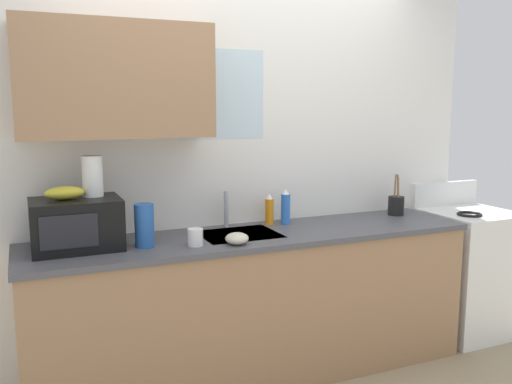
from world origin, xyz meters
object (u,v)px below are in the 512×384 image
at_px(dish_soap_bottle_orange, 269,210).
at_px(dish_soap_bottle_blue, 286,207).
at_px(cereal_canister, 144,225).
at_px(small_bowl, 237,238).
at_px(stove_range, 468,270).
at_px(mug_white, 195,237).
at_px(utensil_crock, 396,205).
at_px(paper_towel_roll, 92,176).
at_px(banana_bunch, 65,193).
at_px(microwave, 76,224).

height_order(dish_soap_bottle_orange, dish_soap_bottle_blue, dish_soap_bottle_blue).
relative_size(cereal_canister, small_bowl, 1.81).
bearing_deg(small_bowl, stove_range, 6.12).
bearing_deg(mug_white, utensil_crock, 9.58).
height_order(paper_towel_roll, small_bowl, paper_towel_roll).
bearing_deg(stove_range, cereal_canister, -178.71).
distance_m(stove_range, dish_soap_bottle_blue, 1.53).
bearing_deg(stove_range, banana_bunch, 179.04).
distance_m(dish_soap_bottle_blue, utensil_crock, 0.84).
distance_m(microwave, small_bowl, 0.86).
bearing_deg(stove_range, utensil_crock, 168.66).
xyz_separation_m(paper_towel_roll, cereal_canister, (0.24, -0.15, -0.26)).
xyz_separation_m(paper_towel_roll, dish_soap_bottle_orange, (1.10, 0.10, -0.29)).
relative_size(dish_soap_bottle_orange, cereal_canister, 0.85).
relative_size(dish_soap_bottle_orange, mug_white, 2.11).
relative_size(stove_range, microwave, 2.35).
bearing_deg(dish_soap_bottle_orange, stove_range, -7.29).
bearing_deg(utensil_crock, dish_soap_bottle_blue, 177.01).
xyz_separation_m(stove_range, dish_soap_bottle_blue, (-1.42, 0.16, 0.55)).
relative_size(stove_range, utensil_crock, 3.77).
distance_m(microwave, mug_white, 0.63).
xyz_separation_m(dish_soap_bottle_orange, dish_soap_bottle_blue, (0.10, -0.03, 0.01)).
distance_m(banana_bunch, paper_towel_roll, 0.18).
xyz_separation_m(stove_range, cereal_canister, (-2.38, -0.05, 0.56)).
relative_size(banana_bunch, small_bowl, 1.54).
bearing_deg(banana_bunch, small_bowl, -16.09).
bearing_deg(banana_bunch, paper_towel_roll, 18.43).
xyz_separation_m(microwave, cereal_canister, (0.34, -0.10, -0.02)).
xyz_separation_m(utensil_crock, small_bowl, (-1.32, -0.32, -0.04)).
relative_size(stove_range, banana_bunch, 5.40).
height_order(cereal_canister, mug_white, cereal_canister).
height_order(microwave, mug_white, microwave).
bearing_deg(utensil_crock, dish_soap_bottle_orange, 175.26).
bearing_deg(microwave, utensil_crock, 1.91).
xyz_separation_m(banana_bunch, dish_soap_bottle_orange, (1.25, 0.15, -0.21)).
xyz_separation_m(banana_bunch, dish_soap_bottle_blue, (1.35, 0.11, -0.20)).
height_order(banana_bunch, small_bowl, banana_bunch).
height_order(paper_towel_roll, mug_white, paper_towel_roll).
relative_size(banana_bunch, cereal_canister, 0.85).
bearing_deg(microwave, banana_bunch, 178.20).
distance_m(paper_towel_roll, dish_soap_bottle_orange, 1.14).
bearing_deg(stove_range, dish_soap_bottle_orange, 172.71).
height_order(microwave, paper_towel_roll, paper_towel_roll).
xyz_separation_m(dish_soap_bottle_orange, utensil_crock, (0.94, -0.08, -0.02)).
xyz_separation_m(stove_range, small_bowl, (-1.90, -0.20, 0.47)).
bearing_deg(banana_bunch, microwave, -1.80).
distance_m(paper_towel_roll, dish_soap_bottle_blue, 1.23).
bearing_deg(paper_towel_roll, dish_soap_bottle_blue, 3.05).
bearing_deg(mug_white, stove_range, 3.87).
relative_size(utensil_crock, small_bowl, 2.20).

